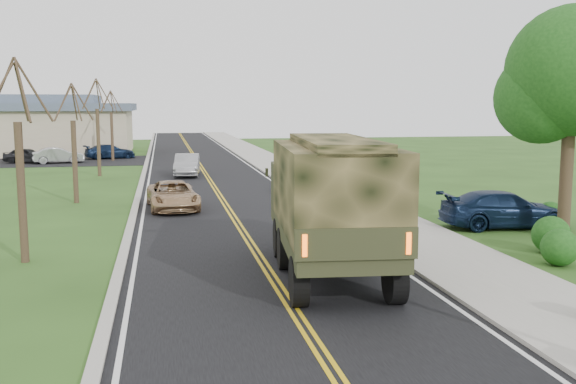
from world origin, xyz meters
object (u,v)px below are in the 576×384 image
object	(u,v)px
military_truck	(330,197)
pickup_navy	(504,209)
sedan_silver	(187,165)
suv_champagne	(173,195)

from	to	relation	value
military_truck	pickup_navy	bearing A→B (deg)	39.02
military_truck	sedan_silver	size ratio (longest dim) A/B	1.80
suv_champagne	sedan_silver	xyz separation A→B (m)	(1.17, 13.83, 0.09)
military_truck	pickup_navy	distance (m)	10.19
suv_champagne	sedan_silver	size ratio (longest dim) A/B	1.04
suv_champagne	pickup_navy	xyz separation A→B (m)	(12.43, -6.85, 0.07)
military_truck	pickup_navy	xyz separation A→B (m)	(8.40, 5.58, -1.49)
suv_champagne	sedan_silver	distance (m)	13.88
sedan_silver	suv_champagne	bearing A→B (deg)	-89.67
military_truck	pickup_navy	size ratio (longest dim) A/B	1.62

